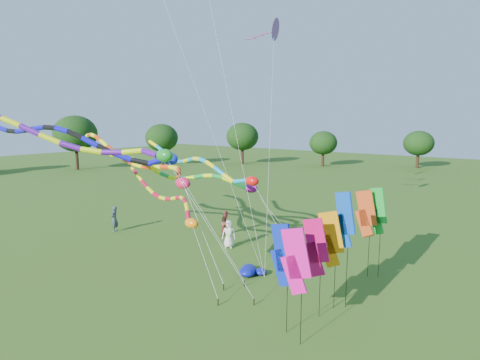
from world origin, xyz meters
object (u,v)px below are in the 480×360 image
Objects in this scene: person_b at (114,219)px; person_c at (226,223)px; blue_nylon_heap at (254,273)px; tube_kite_red at (170,200)px; person_a at (229,234)px; tube_kite_orange at (138,160)px.

person_c is at bearing 92.51° from person_b.
person_b is (-12.89, 0.99, 0.72)m from blue_nylon_heap.
person_b is at bearing -169.84° from tube_kite_red.
tube_kite_orange is at bearing -174.57° from person_a.
blue_nylon_heap is at bearing -67.13° from person_a.
person_b is at bearing 163.00° from person_a.
person_b is at bearing 178.25° from tube_kite_orange.
person_a is (1.04, 3.99, -2.68)m from tube_kite_red.
person_b is at bearing 175.62° from blue_nylon_heap.
tube_kite_red is 4.92m from person_a.
tube_kite_orange is 6.45m from person_b.
tube_kite_orange is at bearing 47.67° from person_b.
tube_kite_orange reaches higher than person_c.
blue_nylon_heap is at bearing 34.68° from tube_kite_red.
person_a is 0.95× the size of person_b.
tube_kite_red is at bearing -134.62° from person_a.
blue_nylon_heap is at bearing -127.12° from person_c.
tube_kite_orange is 7.26m from person_a.
person_c is at bearing 102.42° from person_a.
tube_kite_orange reaches higher than blue_nylon_heap.
person_a is at bearing 99.43° from tube_kite_red.
person_c is (7.07, 4.03, -0.06)m from person_b.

